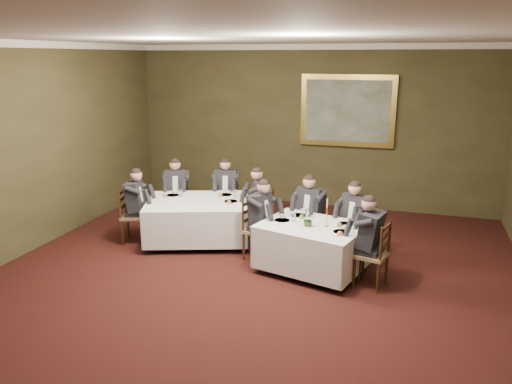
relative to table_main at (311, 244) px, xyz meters
The scene contains 27 objects.
ground 1.62m from the table_main, 120.04° to the right, with size 10.00×10.00×0.00m, color black.
ceiling 3.42m from the table_main, 120.04° to the right, with size 8.00×10.00×0.10m, color silver.
back_wall 3.96m from the table_main, 102.04° to the left, with size 8.00×0.10×3.50m, color #342F1A.
crown_molding 3.37m from the table_main, 120.04° to the right, with size 8.00×10.00×0.12m.
table_main is the anchor object (origin of this frame).
table_second 2.32m from the table_main, 162.63° to the left, with size 2.17×1.90×0.67m.
chair_main_backleft 0.90m from the table_main, 102.58° to the left, with size 0.54×0.53×1.00m.
diner_main_backleft 0.88m from the table_main, 102.96° to the left, with size 0.52×0.58×1.35m.
chair_main_backright 0.90m from the table_main, 47.34° to the left, with size 0.59×0.58×1.00m.
diner_main_backright 0.88m from the table_main, 47.17° to the left, with size 0.58×0.61×1.35m.
chair_main_endleft 0.98m from the table_main, 165.07° to the left, with size 0.51×0.53×1.00m.
diner_main_endleft 0.96m from the table_main, 165.06° to the left, with size 0.56×0.50×1.35m.
chair_main_endright 0.98m from the table_main, 14.93° to the right, with size 0.52×0.53×1.00m.
diner_main_endright 0.96m from the table_main, 14.94° to the right, with size 0.57×0.51×1.35m.
chair_sec_backleft 3.30m from the table_main, 154.62° to the left, with size 0.55×0.54×1.00m.
diner_sec_backleft 3.29m from the table_main, 154.76° to the left, with size 0.53×0.58×1.35m.
chair_sec_backright 2.69m from the table_main, 139.83° to the left, with size 0.52×0.50×1.00m.
diner_sec_backright 2.68m from the table_main, 139.99° to the left, with size 0.49×0.55×1.35m.
chair_sec_endright 1.56m from the table_main, 136.45° to the left, with size 0.49×0.51×1.00m.
diner_sec_endright 1.56m from the table_main, 136.79° to the left, with size 0.54×0.48×1.35m.
chair_sec_endleft 3.32m from the table_main, behind, with size 0.53×0.54×1.00m.
diner_sec_endleft 3.30m from the table_main, behind, with size 0.57×0.52×1.35m.
centerpiece 0.44m from the table_main, 119.78° to the right, with size 0.21×0.18×0.24m, color #2D5926.
candlestick 0.53m from the table_main, ahead, with size 0.07×0.07×0.45m.
place_setting_table_main 0.62m from the table_main, 120.60° to the left, with size 0.33×0.31×0.14m.
place_setting_table_second 2.91m from the table_main, 161.50° to the left, with size 0.33×0.31×0.14m.
painting 3.96m from the table_main, 90.00° to the left, with size 1.99×0.09×1.51m.
Camera 1 is at (2.13, -5.78, 3.25)m, focal length 35.00 mm.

